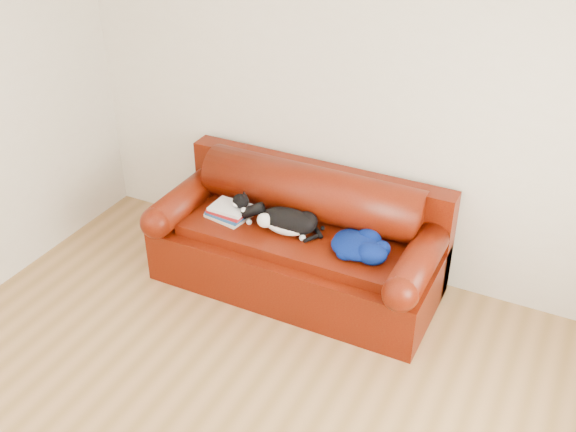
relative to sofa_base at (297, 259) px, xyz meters
name	(u,v)px	position (x,y,z in m)	size (l,w,h in m)	color
room_shell	(225,189)	(0.35, -1.48, 1.43)	(4.52, 4.02, 2.61)	beige
sofa_base	(297,259)	(0.00, 0.00, 0.00)	(2.10, 0.90, 0.50)	#3D0502
sofa_back	(311,209)	(0.00, 0.24, 0.30)	(2.10, 1.01, 0.88)	#3D0502
book_stack	(229,212)	(-0.53, -0.07, 0.31)	(0.33, 0.28, 0.10)	beige
cat	(287,222)	(-0.05, -0.06, 0.35)	(0.61, 0.34, 0.22)	black
blanket	(359,245)	(0.51, -0.07, 0.32)	(0.44, 0.38, 0.14)	#020645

